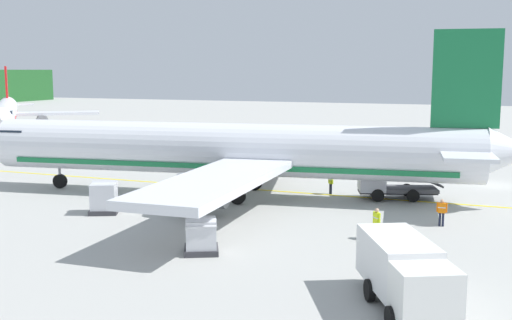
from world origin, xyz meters
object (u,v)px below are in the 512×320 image
at_px(airliner_foreground, 234,151).
at_px(crew_loader_right, 442,210).
at_px(cargo_container_near, 104,198).
at_px(crew_loader_left, 377,221).
at_px(cargo_container_mid, 201,236).
at_px(service_truck_baggage, 404,271).
at_px(crew_marshaller, 331,182).
at_px(service_truck_fuel, 384,182).
at_px(airliner_mid_apron, 5,112).

relative_size(airliner_foreground, crew_loader_right, 25.28).
height_order(cargo_container_near, crew_loader_left, cargo_container_near).
relative_size(crew_loader_left, crew_loader_right, 1.06).
bearing_deg(cargo_container_near, cargo_container_mid, -120.76).
height_order(service_truck_baggage, crew_marshaller, service_truck_baggage).
height_order(service_truck_fuel, crew_marshaller, service_truck_fuel).
distance_m(cargo_container_mid, crew_marshaller, 17.28).
relative_size(airliner_mid_apron, crew_loader_right, 16.98).
height_order(service_truck_fuel, cargo_container_mid, service_truck_fuel).
bearing_deg(airliner_foreground, crew_marshaller, -62.99).
distance_m(service_truck_fuel, cargo_container_near, 19.67).
distance_m(airliner_foreground, crew_loader_left, 14.48).
relative_size(service_truck_fuel, cargo_container_mid, 2.69).
xyz_separation_m(service_truck_fuel, crew_marshaller, (0.25, 3.99, -0.24)).
xyz_separation_m(cargo_container_mid, crew_loader_left, (5.77, -7.88, 0.14)).
relative_size(airliner_foreground, crew_marshaller, 25.83).
xyz_separation_m(airliner_mid_apron, cargo_container_mid, (-48.23, -56.68, -1.93)).
distance_m(service_truck_baggage, crew_loader_left, 10.02).
distance_m(airliner_foreground, cargo_container_near, 10.19).
height_order(airliner_foreground, cargo_container_near, airliner_foreground).
distance_m(airliner_foreground, service_truck_fuel, 11.09).
bearing_deg(service_truck_baggage, airliner_foreground, 39.41).
height_order(cargo_container_near, crew_loader_right, cargo_container_near).
bearing_deg(cargo_container_near, crew_marshaller, -47.53).
height_order(airliner_foreground, cargo_container_mid, airliner_foreground).
height_order(service_truck_baggage, cargo_container_near, service_truck_baggage).
relative_size(airliner_mid_apron, service_truck_fuel, 4.54).
relative_size(cargo_container_near, crew_loader_left, 1.35).
xyz_separation_m(airliner_foreground, crew_loader_right, (-3.80, -14.96, -2.42)).
height_order(cargo_container_mid, crew_marshaller, cargo_container_mid).
height_order(service_truck_fuel, service_truck_baggage, service_truck_baggage).
relative_size(cargo_container_near, crew_loader_right, 1.43).
bearing_deg(service_truck_fuel, cargo_container_mid, 158.87).
distance_m(airliner_mid_apron, crew_loader_left, 77.30).
xyz_separation_m(crew_loader_left, crew_loader_right, (4.23, -3.14, -0.06)).
bearing_deg(cargo_container_mid, service_truck_baggage, -110.07).
bearing_deg(service_truck_fuel, crew_marshaller, 86.39).
relative_size(service_truck_fuel, crew_marshaller, 3.82).
relative_size(cargo_container_mid, crew_marshaller, 1.42).
height_order(crew_marshaller, crew_loader_right, crew_loader_right).
height_order(airliner_mid_apron, cargo_container_mid, airliner_mid_apron).
distance_m(service_truck_fuel, crew_marshaller, 4.01).
distance_m(service_truck_baggage, crew_marshaller, 22.47).
bearing_deg(crew_marshaller, airliner_mid_apron, 62.26).
bearing_deg(service_truck_fuel, airliner_mid_apron, 63.59).
xyz_separation_m(cargo_container_near, crew_marshaller, (11.26, -12.31, -0.05)).
height_order(airliner_mid_apron, crew_marshaller, airliner_mid_apron).
xyz_separation_m(cargo_container_near, crew_loader_right, (4.18, -20.82, -0.03)).
distance_m(airliner_foreground, service_truck_baggage, 22.95).
relative_size(airliner_mid_apron, cargo_container_mid, 12.21).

